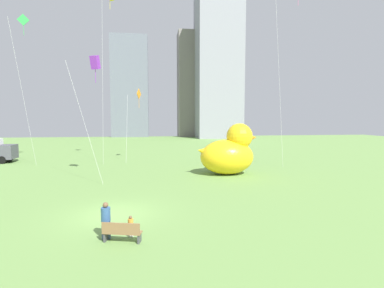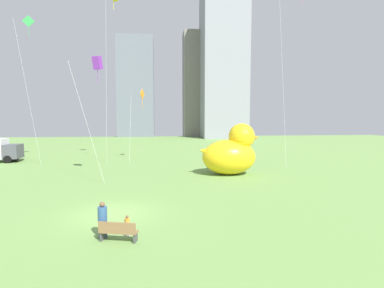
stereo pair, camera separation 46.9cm
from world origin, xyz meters
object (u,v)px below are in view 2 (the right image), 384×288
object	(u,v)px
kite_green	(28,30)
person_child	(127,225)
park_bench	(118,231)
giant_inflatable_duck	(231,153)
kite_purple	(97,63)
person_adult	(103,218)
kite_orange	(141,97)

from	to	relation	value
kite_green	person_child	bearing A→B (deg)	-60.14
park_bench	kite_green	world-z (taller)	kite_green
park_bench	giant_inflatable_duck	size ratio (longest dim) A/B	0.29
kite_purple	kite_green	distance (m)	14.41
person_child	kite_purple	xyz separation A→B (m)	(-3.71, 13.15, 9.40)
park_bench	kite_green	distance (m)	30.37
park_bench	kite_purple	xyz separation A→B (m)	(-3.38, 13.70, 9.46)
park_bench	person_adult	distance (m)	0.97
park_bench	kite_orange	bearing A→B (deg)	90.75
person_child	kite_green	xyz separation A→B (m)	(-13.06, 22.75, 14.70)
person_adult	giant_inflatable_duck	size ratio (longest dim) A/B	0.28
person_adult	giant_inflatable_duck	distance (m)	16.67
kite_orange	person_child	bearing A→B (deg)	-88.43
person_child	park_bench	bearing A→B (deg)	-121.28
park_bench	person_adult	xyz separation A→B (m)	(-0.72, 0.49, 0.43)
park_bench	person_child	xyz separation A→B (m)	(0.33, 0.55, 0.06)
kite_orange	kite_purple	world-z (taller)	kite_purple
kite_orange	kite_green	world-z (taller)	kite_green
park_bench	person_child	size ratio (longest dim) A/B	1.77
giant_inflatable_duck	kite_green	distance (m)	26.56
park_bench	kite_purple	size ratio (longest dim) A/B	0.16
person_child	kite_orange	size ratio (longest dim) A/B	0.11
kite_green	person_adult	bearing A→B (deg)	-62.24
park_bench	person_adult	bearing A→B (deg)	145.79
kite_orange	kite_purple	bearing A→B (deg)	-106.05
person_adult	park_bench	bearing A→B (deg)	-34.21
giant_inflatable_duck	kite_green	xyz separation A→B (m)	(-21.23, 8.97, 13.19)
person_adult	kite_purple	distance (m)	16.22
person_child	kite_orange	xyz separation A→B (m)	(-0.65, 23.78, 7.41)
park_bench	kite_purple	world-z (taller)	kite_purple
park_bench	giant_inflatable_duck	bearing A→B (deg)	59.30
person_adult	kite_purple	world-z (taller)	kite_purple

